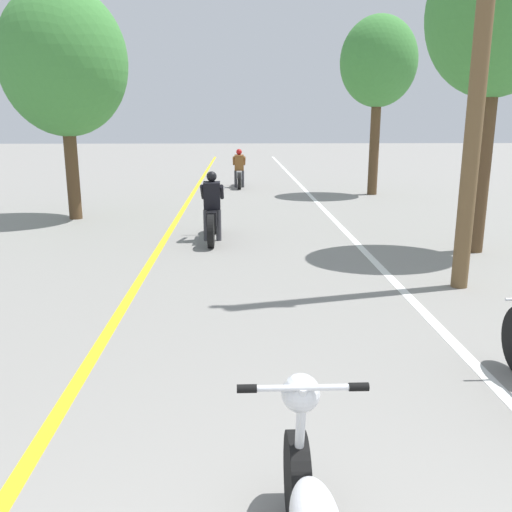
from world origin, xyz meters
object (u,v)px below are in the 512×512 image
object	(u,v)px
utility_pole	(485,13)
roadside_tree_left	(63,63)
motorcycle_rider_far	(239,173)
roadside_tree_right_near	(497,17)
motorcycle_rider_lead	(212,215)
roadside_tree_right_far	(379,63)

from	to	relation	value
utility_pole	roadside_tree_left	xyz separation A→B (m)	(-7.48, 6.12, -0.06)
roadside_tree_left	motorcycle_rider_far	size ratio (longest dim) A/B	2.84
roadside_tree_right_near	motorcycle_rider_lead	size ratio (longest dim) A/B	2.71
utility_pole	roadside_tree_right_far	size ratio (longest dim) A/B	1.31
roadside_tree_right_near	motorcycle_rider_lead	distance (m)	6.34
motorcycle_rider_lead	roadside_tree_right_near	bearing A→B (deg)	-13.17
roadside_tree_left	motorcycle_rider_lead	size ratio (longest dim) A/B	2.68
roadside_tree_right_far	motorcycle_rider_lead	distance (m)	9.49
roadside_tree_left	motorcycle_rider_far	bearing A→B (deg)	57.55
roadside_tree_right_near	motorcycle_rider_lead	xyz separation A→B (m)	(-5.05, 1.18, -3.64)
roadside_tree_left	motorcycle_rider_far	distance (m)	8.49
utility_pole	roadside_tree_right_far	world-z (taller)	utility_pole
roadside_tree_left	motorcycle_rider_far	xyz separation A→B (m)	(4.21, 6.61, -3.25)
utility_pole	roadside_tree_right_far	xyz separation A→B (m)	(1.23, 10.52, 0.39)
utility_pole	roadside_tree_left	distance (m)	9.67
motorcycle_rider_lead	motorcycle_rider_far	distance (m)	9.32
roadside_tree_right_far	motorcycle_rider_lead	size ratio (longest dim) A/B	2.75
utility_pole	roadside_tree_right_far	bearing A→B (deg)	83.35
utility_pole	roadside_tree_left	world-z (taller)	utility_pole
utility_pole	roadside_tree_right_far	distance (m)	10.60
utility_pole	motorcycle_rider_lead	size ratio (longest dim) A/B	3.61
motorcycle_rider_far	motorcycle_rider_lead	bearing A→B (deg)	-93.62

